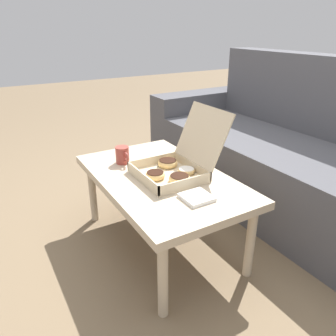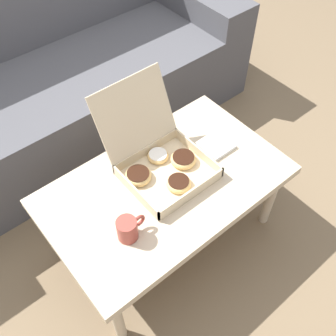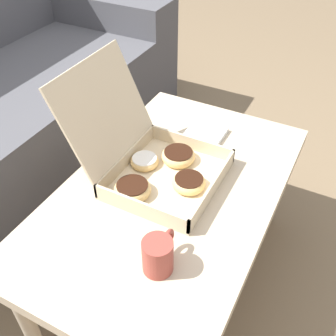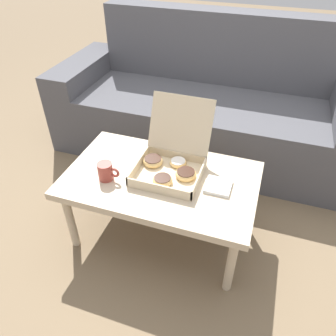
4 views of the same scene
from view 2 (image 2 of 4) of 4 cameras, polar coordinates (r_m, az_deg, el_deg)
The scene contains 6 objects.
ground_plane at distance 2.01m, azimuth -3.25°, elevation -6.66°, with size 12.00×12.00×0.00m, color #756047.
couch at distance 2.28m, azimuth -16.45°, elevation 11.54°, with size 2.18×0.82×0.96m.
coffee_table at distance 1.62m, azimuth -0.34°, elevation -3.15°, with size 0.99×0.60×0.42m.
pastry_box at distance 1.59m, azimuth -1.22°, elevation 1.26°, with size 0.34×0.42×0.33m.
coffee_mug at distance 1.42m, azimuth -5.82°, elevation -8.77°, with size 0.12×0.08×0.09m.
napkin_stack at distance 1.72m, azimuth 6.98°, elevation 3.30°, with size 0.13×0.13×0.02m.
Camera 2 is at (-0.61, -0.91, 1.69)m, focal length 42.00 mm.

